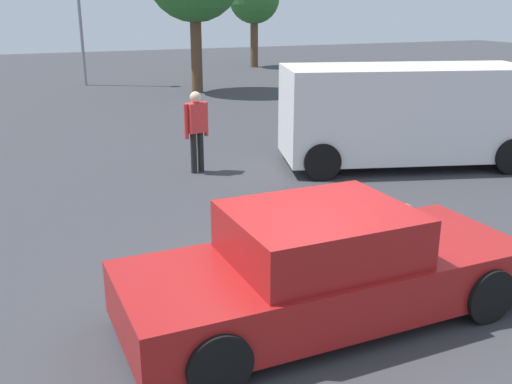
% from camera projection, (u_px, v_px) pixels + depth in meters
% --- Properties ---
extents(ground_plane, '(80.00, 80.00, 0.00)m').
position_uv_depth(ground_plane, '(295.00, 310.00, 6.85)').
color(ground_plane, '#38383D').
extents(sedan_foreground, '(4.64, 1.91, 1.30)m').
position_uv_depth(sedan_foreground, '(324.00, 269.00, 6.53)').
color(sedan_foreground, maroon).
rests_on(sedan_foreground, ground_plane).
extents(dog, '(0.37, 0.68, 0.44)m').
position_uv_depth(dog, '(417.00, 218.00, 9.03)').
color(dog, olive).
rests_on(dog, ground_plane).
extents(van_white, '(5.59, 3.41, 2.15)m').
position_uv_depth(van_white, '(405.00, 112.00, 12.66)').
color(van_white, white).
rests_on(van_white, ground_plane).
extents(pedestrian, '(0.55, 0.33, 1.71)m').
position_uv_depth(pedestrian, '(196.00, 125.00, 12.12)').
color(pedestrian, black).
rests_on(pedestrian, ground_plane).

